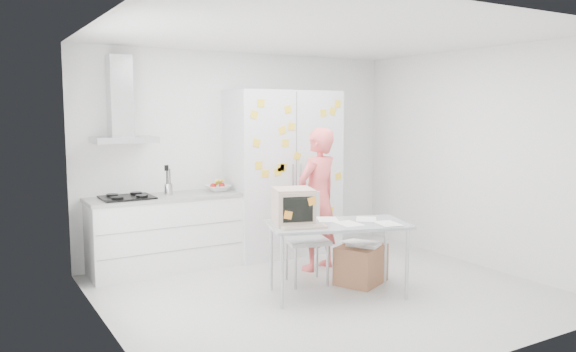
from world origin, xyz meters
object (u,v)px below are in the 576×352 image
cardboard_box (361,264)px  desk (310,215)px  chair (305,232)px  person (318,199)px

cardboard_box → desk: bearing=-174.6°
desk → chair: (0.22, 0.46, -0.29)m
person → chair: (-0.40, -0.34, -0.29)m
person → cardboard_box: (0.11, -0.73, -0.64)m
chair → cardboard_box: size_ratio=1.52×
desk → cardboard_box: bearing=23.8°
cardboard_box → chair: bearing=143.0°
person → desk: bearing=35.4°
desk → cardboard_box: size_ratio=2.38×
person → chair: size_ratio=1.71×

